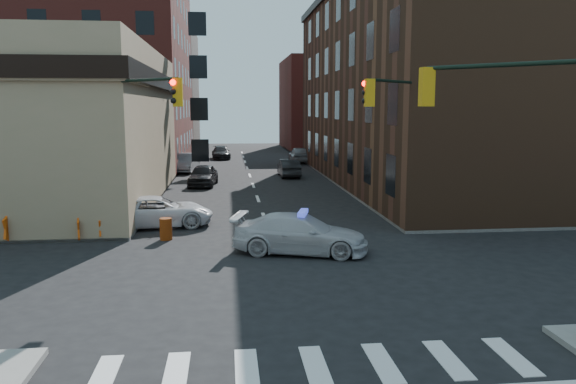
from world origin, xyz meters
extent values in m
plane|color=black|center=(0.00, 0.00, 0.00)|extent=(140.00, 140.00, 0.00)
cube|color=gray|center=(23.00, 32.75, 0.07)|extent=(34.00, 54.50, 0.15)
cube|color=maroon|center=(-18.50, 40.00, 12.00)|extent=(25.00, 25.00, 24.00)
cube|color=#4D301F|center=(13.00, 22.50, 7.00)|extent=(14.00, 34.00, 14.00)
cube|color=brown|center=(-16.00, 62.00, 8.00)|extent=(20.00, 18.00, 16.00)
cube|color=maroon|center=(14.00, 58.00, 6.00)|extent=(16.00, 16.00, 12.00)
cylinder|color=black|center=(5.21, -4.71, 6.65)|extent=(3.27, 3.27, 0.12)
cube|color=#BF8C0C|center=(3.62, -3.12, 6.15)|extent=(0.35, 0.35, 1.05)
sphere|color=#FF0C05|center=(3.77, -2.96, 6.50)|extent=(0.22, 0.22, 0.22)
sphere|color=black|center=(3.77, -2.96, 6.17)|extent=(0.22, 0.22, 0.22)
sphere|color=black|center=(3.77, -2.96, 5.84)|extent=(0.22, 0.22, 0.22)
cylinder|color=black|center=(-6.80, 6.30, 4.15)|extent=(0.20, 0.20, 8.00)
cylinder|color=black|center=(-6.80, 6.30, 0.40)|extent=(0.44, 0.44, 0.50)
cylinder|color=black|center=(-5.21, 4.71, 6.65)|extent=(3.27, 3.27, 0.12)
cube|color=#BF8C0C|center=(-3.62, 3.12, 6.15)|extent=(0.35, 0.35, 1.05)
sphere|color=#FF0C05|center=(-3.77, 2.96, 6.50)|extent=(0.22, 0.22, 0.22)
sphere|color=black|center=(-3.77, 2.96, 6.17)|extent=(0.22, 0.22, 0.22)
sphere|color=black|center=(-3.77, 2.96, 5.84)|extent=(0.22, 0.22, 0.22)
cylinder|color=black|center=(6.80, 6.30, 4.15)|extent=(0.20, 0.20, 8.00)
cylinder|color=black|center=(6.80, 6.30, 0.40)|extent=(0.44, 0.44, 0.50)
cylinder|color=black|center=(5.21, 4.71, 6.65)|extent=(3.27, 3.27, 0.12)
cube|color=#BF8C0C|center=(3.62, 3.12, 6.15)|extent=(0.35, 0.35, 1.05)
sphere|color=#FF0C05|center=(3.46, 3.27, 6.50)|extent=(0.22, 0.22, 0.22)
sphere|color=black|center=(3.46, 3.27, 6.17)|extent=(0.22, 0.22, 0.22)
sphere|color=black|center=(3.46, 3.27, 5.84)|extent=(0.22, 0.22, 0.22)
cylinder|color=black|center=(7.50, 26.00, 1.45)|extent=(0.24, 0.24, 2.60)
sphere|color=brown|center=(7.50, 26.00, 3.50)|extent=(3.00, 3.00, 3.00)
cylinder|color=black|center=(7.50, 34.00, 1.45)|extent=(0.24, 0.24, 2.60)
sphere|color=brown|center=(7.50, 34.00, 3.50)|extent=(3.00, 3.00, 3.00)
imported|color=silver|center=(0.93, 2.83, 0.76)|extent=(5.59, 3.42, 1.51)
imported|color=silver|center=(-5.16, 8.37, 0.72)|extent=(5.51, 3.15, 1.45)
imported|color=black|center=(-3.58, 22.31, 0.76)|extent=(2.27, 4.64, 1.52)
imported|color=gray|center=(-5.41, 31.29, 0.81)|extent=(2.31, 5.07, 1.61)
imported|color=black|center=(-2.50, 43.65, 0.67)|extent=(2.18, 4.71, 1.33)
imported|color=black|center=(3.13, 26.90, 0.72)|extent=(1.56, 4.37, 1.44)
imported|color=gray|center=(5.50, 38.46, 0.82)|extent=(1.94, 4.82, 1.64)
imported|color=black|center=(-10.79, 6.49, 1.08)|extent=(0.68, 0.45, 1.85)
imported|color=black|center=(-11.14, 7.57, 1.15)|extent=(1.11, 0.95, 2.00)
cylinder|color=orange|center=(0.98, 4.30, 0.55)|extent=(0.65, 0.65, 1.11)
cylinder|color=red|center=(-4.49, 5.60, 0.47)|extent=(0.53, 0.53, 0.93)
camera|label=1|loc=(-1.85, -18.20, 5.60)|focal=35.00mm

